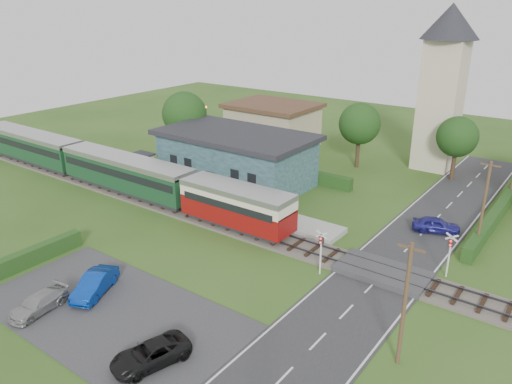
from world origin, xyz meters
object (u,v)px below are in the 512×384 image
Objects in this scene: equipment_hut at (141,166)px; crossing_signal_near at (321,246)px; church_tower at (444,76)px; car_park_blue at (95,284)px; car_on_road at (436,225)px; pedestrian_far at (161,176)px; train at (106,167)px; car_park_dark at (151,354)px; car_park_silver at (38,303)px; pedestrian_near at (250,204)px; house_west at (273,124)px; station_building at (236,157)px; crossing_signal_far at (450,249)px.

crossing_signal_near is (24.40, -5.61, 0.39)m from equipment_hut.
equipment_hut is at bearing -135.25° from church_tower.
crossing_signal_near reaches higher than car_park_blue.
pedestrian_far reaches higher than car_on_road.
train reaches higher than car_park_dark.
car_park_dark is at bearing 144.17° from car_on_road.
car_on_road is at bearing -71.26° from church_tower.
church_tower reaches higher than car_park_silver.
pedestrian_near is at bearing 153.30° from crossing_signal_near.
train reaches higher than equipment_hut.
car_park_silver is at bearing 127.80° from car_on_road.
crossing_signal_near is at bearing -49.89° from house_west.
pedestrian_far is (-11.59, 0.50, -0.01)m from pedestrian_near.
train is 20.49m from car_park_blue.
station_building is at bearing 35.92° from equipment_hut.
equipment_hut is at bearing 155.65° from car_park_dark.
car_park_dark is (-2.50, -13.31, -1.48)m from crossing_signal_near.
car_on_road is 26.67m from car_park_blue.
crossing_signal_near reaches higher than pedestrian_near.
station_building is 4.88× the size of crossing_signal_far.
pedestrian_near is 1.01× the size of pedestrian_far.
house_west is at bearing -171.47° from church_tower.
pedestrian_near is at bearing 8.47° from train.
church_tower is (23.00, 22.80, 8.48)m from equipment_hut.
church_tower reaches higher than car_park_blue.
crossing_signal_far is (28.60, -20.61, -0.65)m from house_west.
train is at bearing 135.79° from pedestrian_far.
car_park_silver is (-10.10, -42.50, -9.60)m from church_tower.
pedestrian_far is (-18.72, 18.65, 0.66)m from car_park_dark.
train reaches higher than pedestrian_near.
pedestrian_far is at bearing 83.01° from car_on_road.
pedestrian_near reaches higher than car_park_blue.
station_building reaches higher than car_on_road.
church_tower is 21.55m from house_west.
pedestrian_far is at bearing 99.70° from car_park_blue.
station_building is 3.90× the size of car_park_blue.
train is 36.67m from church_tower.
equipment_hut is 0.78× the size of crossing_signal_far.
pedestrian_far is (-10.83, 16.16, 0.57)m from car_park_blue.
train reaches higher than crossing_signal_near.
crossing_signal_far reaches higher than equipment_hut.
crossing_signal_near is 12.28m from car_on_road.
crossing_signal_near reaches higher than pedestrian_far.
car_park_dark is (9.00, 0.78, 0.03)m from car_park_silver.
equipment_hut is 0.78× the size of crossing_signal_near.
car_park_silver is 0.90× the size of car_park_dark.
house_west is at bearing 132.50° from car_park_dark.
car_park_dark reaches higher than car_park_silver.
car_park_silver is (-1.11, -3.27, -0.13)m from car_park_blue.
train is 16.55m from pedestrian_near.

